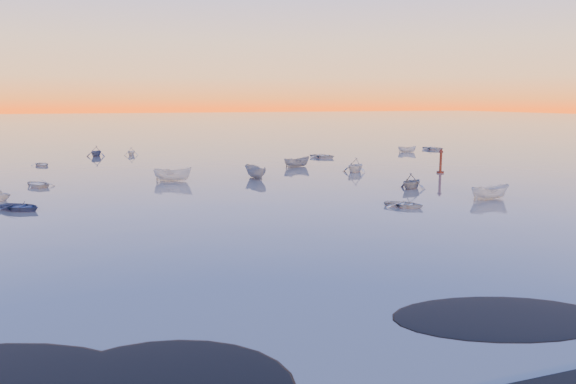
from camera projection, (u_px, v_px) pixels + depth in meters
name	position (u px, v px, depth m)	size (l,w,h in m)	color
ground	(149.00, 146.00, 113.91)	(600.00, 600.00, 0.00)	slate
mud_lobes	(461.00, 360.00, 20.26)	(140.00, 6.00, 0.07)	black
moored_fleet	(191.00, 175.00, 70.33)	(124.00, 58.00, 1.20)	silver
boat_near_left	(20.00, 210.00, 47.90)	(3.96, 1.65, 0.99)	#3C4B73
boat_near_center	(489.00, 199.00, 53.13)	(4.01, 1.70, 1.39)	silver
channel_marker	(441.00, 163.00, 72.13)	(0.92, 0.92, 3.28)	#49180F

